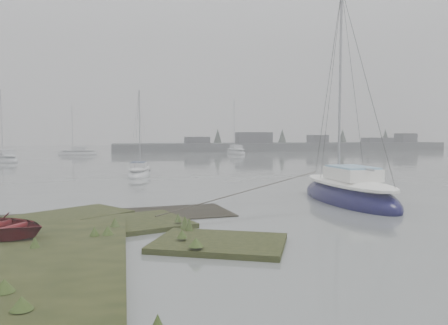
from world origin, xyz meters
TOP-DOWN VIEW (x-y plane):
  - ground at (0.00, 30.00)m, footprint 160.00×160.00m
  - far_shoreline at (26.84, 61.90)m, footprint 60.00×8.00m
  - sailboat_main at (7.80, 5.75)m, footprint 2.45×7.40m
  - sailboat_white at (-1.00, 19.99)m, footprint 2.30×4.95m
  - sailboat_far_a at (-14.69, 39.47)m, footprint 4.72×6.18m
  - sailboat_far_b at (14.15, 50.85)m, footprint 2.45×6.39m
  - sailboat_far_c at (-8.50, 53.44)m, footprint 5.45×2.03m

SIDE VIEW (x-z plane):
  - ground at x=0.00m, z-range 0.00..0.00m
  - sailboat_white at x=-1.00m, z-range -3.15..3.57m
  - sailboat_far_c at x=-8.50m, z-range -3.56..4.03m
  - sailboat_far_a at x=-14.69m, z-range -3.97..4.50m
  - sailboat_far_b at x=14.15m, z-range -4.16..4.71m
  - sailboat_main at x=7.80m, z-range -4.89..5.54m
  - far_shoreline at x=26.84m, z-range -1.22..2.93m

